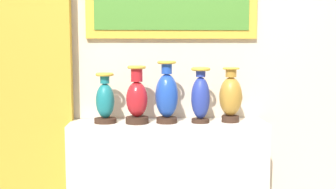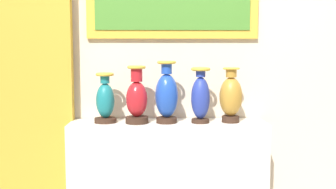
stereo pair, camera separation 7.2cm
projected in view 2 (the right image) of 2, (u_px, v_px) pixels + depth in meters
display_shelf at (168, 186)px, 2.92m from camera, size 1.34×0.32×0.90m
back_wall at (167, 22)px, 3.01m from camera, size 2.61×0.14×3.18m
curtain_gold at (33, 45)px, 2.89m from camera, size 0.53×0.08×2.86m
vase_teal at (105, 101)px, 2.83m from camera, size 0.15×0.15×0.34m
vase_crimson at (137, 99)px, 2.80m from camera, size 0.15×0.15×0.39m
vase_sapphire at (167, 95)px, 2.82m from camera, size 0.15×0.15×0.42m
vase_cobalt at (200, 97)px, 2.82m from camera, size 0.13×0.13×0.38m
vase_ochre at (231, 97)px, 2.84m from camera, size 0.16×0.16×0.37m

